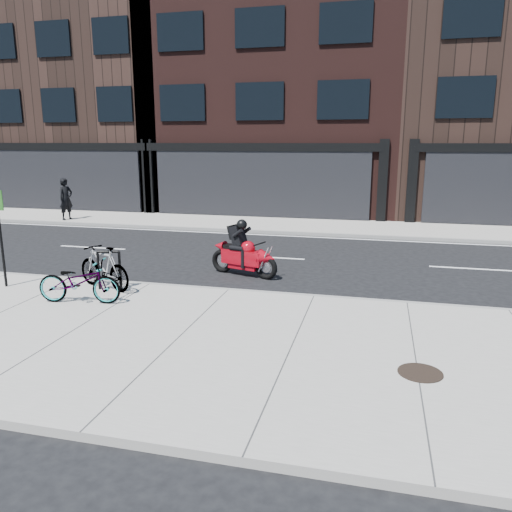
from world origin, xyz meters
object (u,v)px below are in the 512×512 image
(bicycle_rear, at_px, (104,267))
(manhole_cover, at_px, (420,373))
(bike_rack, at_px, (109,267))
(bicycle_front, at_px, (79,281))
(sign_post, at_px, (0,230))
(motorcycle, at_px, (246,253))
(pedestrian, at_px, (66,199))

(bicycle_rear, height_order, manhole_cover, bicycle_rear)
(bike_rack, xyz_separation_m, bicycle_front, (-0.10, -1.06, -0.07))
(bicycle_front, xyz_separation_m, sign_post, (-2.43, 0.66, 0.89))
(bike_rack, distance_m, manhole_cover, 7.30)
(manhole_cover, xyz_separation_m, sign_post, (-9.24, 2.42, 1.35))
(bike_rack, height_order, bicycle_front, bicycle_front)
(bicycle_front, distance_m, motorcycle, 4.38)
(manhole_cover, height_order, sign_post, sign_post)
(bicycle_rear, xyz_separation_m, manhole_cover, (6.86, -2.81, -0.51))
(bicycle_front, relative_size, manhole_cover, 2.70)
(bicycle_rear, bearing_deg, bike_rack, 111.50)
(motorcycle, bearing_deg, bicycle_front, -111.40)
(bicycle_front, distance_m, pedestrian, 12.51)
(bicycle_rear, distance_m, motorcycle, 3.65)
(bicycle_front, bearing_deg, sign_post, 65.91)
(bicycle_rear, height_order, motorcycle, motorcycle)
(bicycle_front, xyz_separation_m, motorcycle, (2.76, 3.40, 0.02))
(bike_rack, xyz_separation_m, motorcycle, (2.66, 2.34, -0.06))
(bicycle_rear, bearing_deg, sign_post, -59.12)
(bicycle_rear, relative_size, motorcycle, 0.86)
(bicycle_front, distance_m, bicycle_rear, 1.06)
(sign_post, bearing_deg, bicycle_rear, 6.06)
(bicycle_rear, distance_m, pedestrian, 11.64)
(motorcycle, distance_m, pedestrian, 12.09)
(bicycle_front, bearing_deg, bike_rack, -14.06)
(sign_post, bearing_deg, bicycle_front, -18.64)
(manhole_cover, bearing_deg, pedestrian, 139.61)
(bike_rack, relative_size, pedestrian, 0.51)
(motorcycle, bearing_deg, manhole_cover, -34.16)
(motorcycle, distance_m, manhole_cover, 6.58)
(bicycle_rear, xyz_separation_m, pedestrian, (-7.19, 9.14, 0.39))
(manhole_cover, bearing_deg, motorcycle, 128.21)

